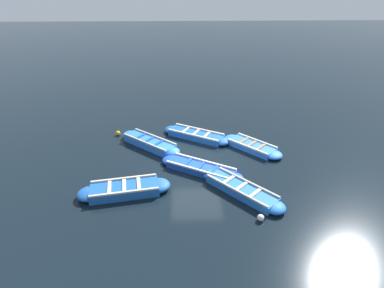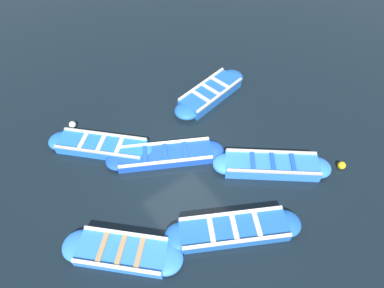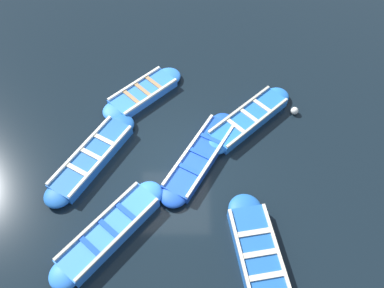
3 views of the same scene
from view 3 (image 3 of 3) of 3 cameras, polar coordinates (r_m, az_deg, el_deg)
The scene contains 8 objects.
ground_plane at distance 11.51m, azimuth -3.07°, elevation -2.91°, with size 120.00×120.00×0.00m, color black.
boat_far_corner at distance 11.81m, azimuth -14.98°, elevation -1.99°, with size 3.74×2.63×0.39m.
boat_mid_row at distance 12.49m, azimuth 8.58°, elevation 3.82°, with size 3.21×3.33×0.39m.
boat_stern_in at distance 13.30m, azimuth -7.45°, elevation 7.73°, with size 2.94×2.97×0.35m.
boat_tucked at distance 10.10m, azimuth 10.08°, elevation -16.50°, with size 3.75×1.54×0.43m.
boat_near_quay at distance 10.43m, azimuth -12.42°, elevation -12.88°, with size 3.42×3.05×0.45m.
boat_inner_gap at distance 11.45m, azimuth 1.25°, elevation -1.90°, with size 3.81×2.64×0.36m.
buoy_yellow_far at distance 13.11m, azimuth 15.36°, elevation 4.91°, with size 0.25×0.25×0.25m, color silver.
Camera 3 is at (-6.40, -0.62, 9.55)m, focal length 35.00 mm.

